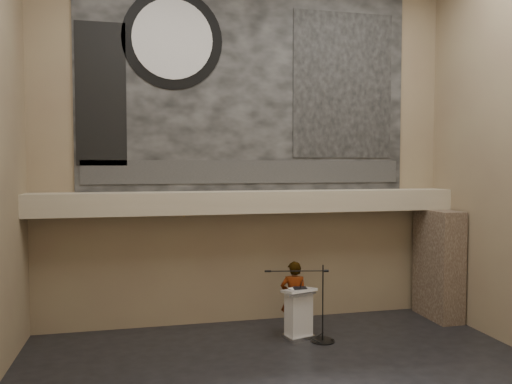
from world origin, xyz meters
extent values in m
cube|color=#7C654E|center=(0.00, 4.00, 4.25)|extent=(10.00, 0.02, 8.50)
cube|color=#7C654E|center=(0.00, -4.00, 4.25)|extent=(10.00, 0.02, 8.50)
cube|color=tan|center=(0.00, 3.60, 2.95)|extent=(10.00, 0.80, 0.50)
cylinder|color=#B2893D|center=(-1.60, 3.55, 2.67)|extent=(0.04, 0.04, 0.06)
cylinder|color=#B2893D|center=(1.90, 3.55, 2.67)|extent=(0.04, 0.04, 0.06)
cube|color=black|center=(0.00, 3.97, 5.70)|extent=(8.00, 0.05, 5.00)
cube|color=#2A2A2A|center=(0.00, 3.93, 3.65)|extent=(7.76, 0.02, 0.55)
cylinder|color=black|center=(-1.80, 3.93, 6.70)|extent=(2.30, 0.02, 2.30)
cylinder|color=silver|center=(-1.80, 3.91, 6.70)|extent=(1.84, 0.02, 1.84)
cube|color=black|center=(2.40, 3.93, 5.80)|extent=(2.60, 0.02, 3.60)
cube|color=black|center=(-3.40, 3.93, 5.40)|extent=(1.10, 0.02, 3.20)
cube|color=#45362A|center=(4.65, 3.15, 1.35)|extent=(0.60, 1.40, 2.70)
cube|color=silver|center=(0.80, 2.49, 0.04)|extent=(0.70, 0.60, 0.08)
cube|color=silver|center=(0.80, 2.49, 0.56)|extent=(0.60, 0.49, 0.96)
cube|color=silver|center=(0.80, 2.47, 1.07)|extent=(0.77, 0.64, 0.12)
cube|color=black|center=(0.82, 2.46, 1.12)|extent=(0.31, 0.26, 0.04)
cube|color=white|center=(0.73, 2.48, 1.10)|extent=(0.29, 0.35, 0.00)
imported|color=silver|center=(0.78, 2.80, 0.83)|extent=(0.68, 0.53, 1.65)
cylinder|color=black|center=(1.25, 2.19, 0.01)|extent=(0.52, 0.52, 0.02)
cylinder|color=black|center=(1.25, 2.19, 0.83)|extent=(0.03, 0.03, 1.67)
cylinder|color=black|center=(0.66, 2.30, 1.54)|extent=(1.30, 0.27, 0.02)
camera|label=1|loc=(-2.53, -7.82, 3.79)|focal=35.00mm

